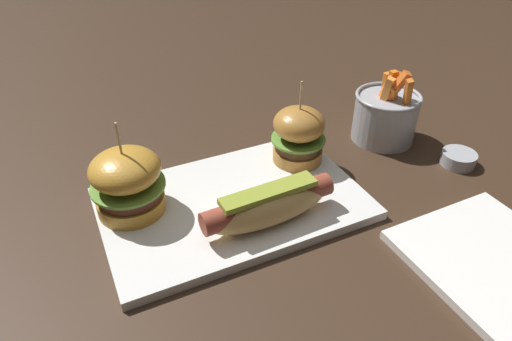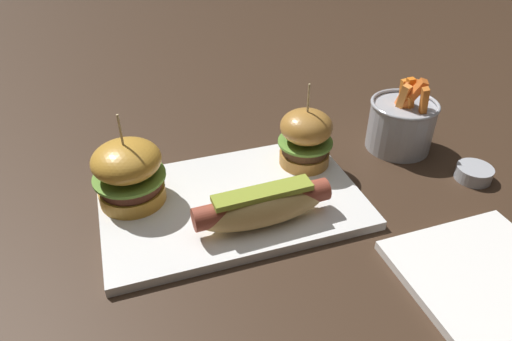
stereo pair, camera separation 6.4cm
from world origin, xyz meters
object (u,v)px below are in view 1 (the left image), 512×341
object	(u,v)px
sauce_ramekin	(459,158)
slider_right	(299,135)
platter_main	(233,203)
hot_dog	(269,205)
fries_bucket	(385,116)
side_plate	(491,259)
slider_left	(127,182)

from	to	relation	value
sauce_ramekin	slider_right	bearing A→B (deg)	156.04
platter_main	sauce_ramekin	xyz separation A→B (m)	(0.38, -0.06, 0.00)
slider_right	sauce_ramekin	world-z (taller)	slider_right
hot_dog	fries_bucket	bearing A→B (deg)	23.44
slider_right	side_plate	distance (m)	0.32
fries_bucket	side_plate	xyz separation A→B (m)	(-0.07, -0.30, -0.04)
fries_bucket	sauce_ramekin	world-z (taller)	fries_bucket
sauce_ramekin	side_plate	distance (m)	0.22
platter_main	sauce_ramekin	bearing A→B (deg)	-8.54
platter_main	hot_dog	xyz separation A→B (m)	(0.03, -0.06, 0.03)
slider_left	fries_bucket	world-z (taller)	slider_left
platter_main	sauce_ramekin	size ratio (longest dim) A/B	6.64
platter_main	sauce_ramekin	world-z (taller)	sauce_ramekin
slider_right	side_plate	world-z (taller)	slider_right
hot_dog	slider_left	distance (m)	0.19
platter_main	slider_left	xyz separation A→B (m)	(-0.13, 0.04, 0.05)
hot_dog	slider_right	xyz separation A→B (m)	(0.11, 0.11, 0.02)
sauce_ramekin	slider_left	bearing A→B (deg)	169.15
slider_left	sauce_ramekin	world-z (taller)	slider_left
sauce_ramekin	fries_bucket	bearing A→B (deg)	116.56
hot_dog	sauce_ramekin	world-z (taller)	hot_dog
platter_main	slider_left	size ratio (longest dim) A/B	2.69
hot_dog	fries_bucket	size ratio (longest dim) A/B	1.38
slider_right	slider_left	bearing A→B (deg)	-177.93
platter_main	fries_bucket	bearing A→B (deg)	11.37
slider_left	fries_bucket	bearing A→B (deg)	2.84
slider_left	fries_bucket	distance (m)	0.45
side_plate	fries_bucket	bearing A→B (deg)	77.24
slider_left	fries_bucket	size ratio (longest dim) A/B	1.01
fries_bucket	slider_right	bearing A→B (deg)	-176.03
hot_dog	slider_right	world-z (taller)	slider_right
slider_left	side_plate	size ratio (longest dim) A/B	0.71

